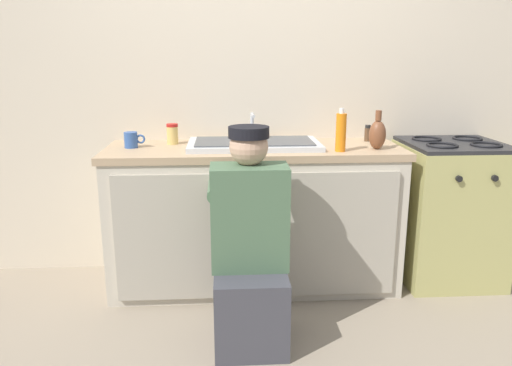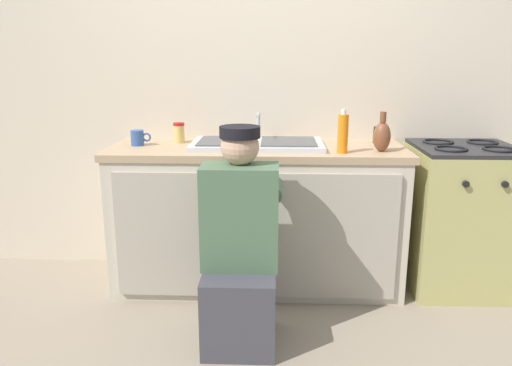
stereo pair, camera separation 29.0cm
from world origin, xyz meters
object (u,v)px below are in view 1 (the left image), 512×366
Objects in this scene: stove_range at (448,211)px; sink_double_basin at (254,144)px; plumber_person at (250,256)px; soap_bottle_orange at (341,132)px; coffee_mug at (131,140)px; vase_decorative at (377,134)px; condiment_jar at (172,134)px; spice_bottle_pepper at (368,133)px.

sink_double_basin is at bearing 179.90° from stove_range.
soap_bottle_orange is at bearing 41.82° from plumber_person.
plumber_person is at bearing -138.18° from soap_bottle_orange.
coffee_mug is 1.47m from vase_decorative.
soap_bottle_orange is 1.95× the size of condiment_jar.
plumber_person is at bearing -45.68° from coffee_mug.
soap_bottle_orange reaches higher than plumber_person.
vase_decorative is at bearing -94.95° from spice_bottle_pepper.
condiment_jar is (-1.25, -0.03, 0.01)m from spice_bottle_pepper.
coffee_mug is at bearing 179.60° from stove_range.
stove_range is (1.27, -0.00, -0.46)m from sink_double_basin.
soap_bottle_orange reaches higher than sink_double_basin.
spice_bottle_pepper is (0.75, 0.16, 0.03)m from sink_double_basin.
stove_range is 7.30× the size of coffee_mug.
stove_range is at bearing 13.28° from vase_decorative.
soap_bottle_orange is (-0.77, -0.18, 0.55)m from stove_range.
condiment_jar is at bearing 162.82° from soap_bottle_orange.
coffee_mug is 1.50m from spice_bottle_pepper.
spice_bottle_pepper is at bearing 1.55° from condiment_jar.
condiment_jar is (-1.77, 0.12, 0.50)m from stove_range.
soap_bottle_orange reaches higher than coffee_mug.
condiment_jar reaches higher than spice_bottle_pepper.
spice_bottle_pepper is (1.49, 0.14, 0.00)m from coffee_mug.
plumber_person reaches higher than stove_range.
plumber_person is (-0.06, -0.68, -0.45)m from sink_double_basin.
condiment_jar is at bearing -178.45° from spice_bottle_pepper.
vase_decorative is 0.24m from soap_bottle_orange.
vase_decorative is at bearing -5.52° from coffee_mug.
plumber_person is at bearing -61.21° from condiment_jar.
stove_range is at bearing -17.08° from spice_bottle_pepper.
spice_bottle_pepper is at bearing 45.90° from plumber_person.
plumber_person reaches higher than spice_bottle_pepper.
condiment_jar reaches higher than stove_range.
condiment_jar is (0.24, 0.11, 0.02)m from coffee_mug.
stove_range is 0.73m from spice_bottle_pepper.
condiment_jar is at bearing 175.97° from stove_range.
vase_decorative is 1.26m from condiment_jar.
vase_decorative is (-0.54, -0.13, 0.53)m from stove_range.
coffee_mug is at bearing 134.32° from plumber_person.
soap_bottle_orange is 2.38× the size of spice_bottle_pepper.
soap_bottle_orange is (1.23, -0.20, 0.07)m from coffee_mug.
plumber_person is at bearing -152.91° from stove_range.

